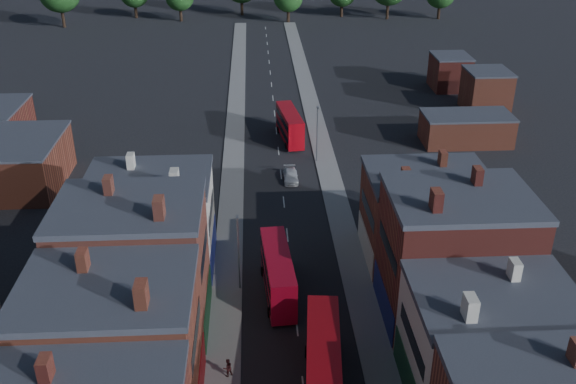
{
  "coord_description": "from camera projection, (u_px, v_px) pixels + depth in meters",
  "views": [
    {
      "loc": [
        -3.33,
        -22.1,
        37.06
      ],
      "look_at": [
        0.0,
        38.57,
        6.18
      ],
      "focal_mm": 40.0,
      "sensor_mm": 36.0,
      "label": 1
    }
  ],
  "objects": [
    {
      "name": "bus_2",
      "position": [
        290.0,
        125.0,
        96.33
      ],
      "size": [
        3.76,
        10.65,
        4.5
      ],
      "rotation": [
        0.0,
        0.0,
        0.14
      ],
      "color": "#A30710",
      "rests_on": "ground"
    },
    {
      "name": "pavement_west",
      "position": [
        232.0,
        196.0,
        80.78
      ],
      "size": [
        3.0,
        200.0,
        0.12
      ],
      "primitive_type": "cube",
      "color": "gray",
      "rests_on": "ground"
    },
    {
      "name": "lamp_post_2",
      "position": [
        238.0,
        248.0,
        60.94
      ],
      "size": [
        0.25,
        0.7,
        8.12
      ],
      "color": "slate",
      "rests_on": "ground"
    },
    {
      "name": "lamp_post_3",
      "position": [
        317.0,
        130.0,
        88.15
      ],
      "size": [
        0.25,
        0.7,
        8.12
      ],
      "color": "slate",
      "rests_on": "ground"
    },
    {
      "name": "car_3",
      "position": [
        291.0,
        176.0,
        84.54
      ],
      "size": [
        1.91,
        4.61,
        1.33
      ],
      "primitive_type": "imported",
      "rotation": [
        0.0,
        0.0,
        0.01
      ],
      "color": "silver",
      "rests_on": "ground"
    },
    {
      "name": "bus_0",
      "position": [
        278.0,
        273.0,
        61.15
      ],
      "size": [
        3.22,
        10.67,
        4.55
      ],
      "rotation": [
        0.0,
        0.0,
        0.07
      ],
      "color": "red",
      "rests_on": "ground"
    },
    {
      "name": "pavement_east",
      "position": [
        334.0,
        193.0,
        81.42
      ],
      "size": [
        3.0,
        200.0,
        0.12
      ],
      "primitive_type": "cube",
      "color": "gray",
      "rests_on": "ground"
    },
    {
      "name": "ped_1",
      "position": [
        228.0,
        368.0,
        51.77
      ],
      "size": [
        0.9,
        0.72,
        1.63
      ],
      "primitive_type": "imported",
      "rotation": [
        0.0,
        0.0,
        3.56
      ],
      "color": "#3D181A",
      "rests_on": "pavement_west"
    },
    {
      "name": "car_2",
      "position": [
        280.0,
        273.0,
        64.44
      ],
      "size": [
        2.33,
        4.23,
        1.12
      ],
      "primitive_type": "imported",
      "rotation": [
        0.0,
        0.0,
        -0.12
      ],
      "color": "black",
      "rests_on": "ground"
    },
    {
      "name": "bus_1",
      "position": [
        323.0,
        362.0,
        49.89
      ],
      "size": [
        3.61,
        11.46,
        4.87
      ],
      "rotation": [
        0.0,
        0.0,
        -0.09
      ],
      "color": "#B50A13",
      "rests_on": "ground"
    }
  ]
}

